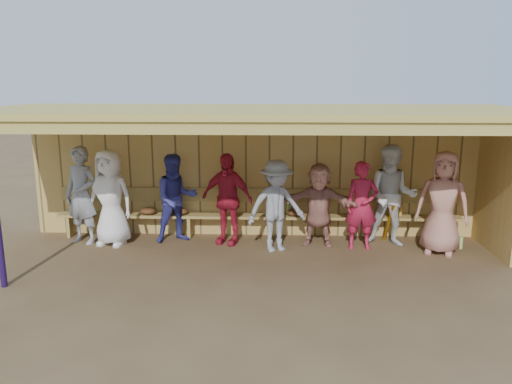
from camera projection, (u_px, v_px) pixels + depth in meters
ground at (255, 257)px, 8.49m from camera, size 90.00×90.00×0.00m
player_a at (81, 195)px, 9.05m from camera, size 0.76×0.62×1.79m
player_b at (110, 198)px, 8.96m from camera, size 0.95×0.72×1.75m
player_c at (176, 198)px, 9.16m from camera, size 0.97×0.88×1.63m
player_d at (227, 199)px, 9.03m from camera, size 1.06×0.72×1.67m
player_e at (276, 206)px, 8.65m from camera, size 1.19×0.94×1.61m
player_f at (318, 205)px, 8.95m from camera, size 1.45×0.66×1.51m
player_g at (362, 206)px, 8.76m from camera, size 0.58×0.39×1.57m
player_h at (443, 203)px, 8.49m from camera, size 1.02×0.84×1.79m
player_extra at (392, 196)px, 8.90m from camera, size 1.05×0.92×1.83m
dugout_structure at (279, 152)px, 8.78m from camera, size 8.80×3.20×2.50m
bench at (257, 210)px, 9.46m from camera, size 7.60×0.34×0.93m
dugout_equipment at (243, 214)px, 9.36m from camera, size 5.92×0.62×0.80m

